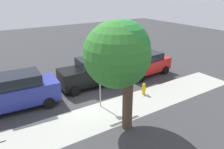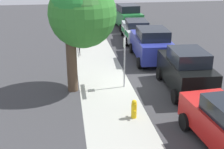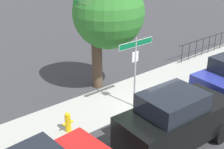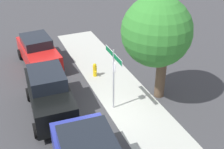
{
  "view_description": "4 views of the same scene",
  "coord_description": "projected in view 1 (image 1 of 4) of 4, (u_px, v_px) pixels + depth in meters",
  "views": [
    {
      "loc": [
        5.07,
        10.08,
        6.34
      ],
      "look_at": [
        -1.61,
        -0.17,
        1.54
      ],
      "focal_mm": 34.88,
      "sensor_mm": 36.0,
      "label": 1
    },
    {
      "loc": [
        -13.85,
        3.03,
        5.88
      ],
      "look_at": [
        -1.23,
        1.13,
        0.99
      ],
      "focal_mm": 48.17,
      "sensor_mm": 36.0,
      "label": 2
    },
    {
      "loc": [
        -8.05,
        -7.41,
        6.31
      ],
      "look_at": [
        -0.94,
        1.25,
        1.31
      ],
      "focal_mm": 47.24,
      "sensor_mm": 36.0,
      "label": 3
    },
    {
      "loc": [
        9.56,
        -3.9,
        8.22
      ],
      "look_at": [
        -0.87,
        0.51,
        1.56
      ],
      "focal_mm": 45.8,
      "sensor_mm": 36.0,
      "label": 4
    }
  ],
  "objects": [
    {
      "name": "ground_plane",
      "position": [
        91.0,
        105.0,
        12.75
      ],
      "size": [
        60.0,
        60.0,
        0.0
      ],
      "primitive_type": "plane",
      "color": "#38383A"
    },
    {
      "name": "sidewalk_strip",
      "position": [
        67.0,
        127.0,
        10.72
      ],
      "size": [
        24.0,
        2.6,
        0.0
      ],
      "primitive_type": "cube",
      "color": "#A7A99F",
      "rests_on": "ground_plane"
    },
    {
      "name": "street_sign",
      "position": [
        100.0,
        71.0,
        11.86
      ],
      "size": [
        1.75,
        0.07,
        3.03
      ],
      "color": "#9EA0A5",
      "rests_on": "ground_plane"
    },
    {
      "name": "shade_tree",
      "position": [
        119.0,
        52.0,
        9.69
      ],
      "size": [
        3.1,
        3.1,
        5.18
      ],
      "color": "#4B3A2A",
      "rests_on": "ground_plane"
    },
    {
      "name": "car_red",
      "position": [
        146.0,
        64.0,
        17.07
      ],
      "size": [
        4.13,
        2.17,
        1.75
      ],
      "rotation": [
        0.0,
        0.0,
        0.07
      ],
      "color": "red",
      "rests_on": "ground_plane"
    },
    {
      "name": "car_black",
      "position": [
        90.0,
        73.0,
        14.87
      ],
      "size": [
        4.18,
        2.08,
        2.05
      ],
      "rotation": [
        0.0,
        0.0,
        -0.05
      ],
      "color": "black",
      "rests_on": "ground_plane"
    },
    {
      "name": "car_blue",
      "position": [
        17.0,
        91.0,
        12.18
      ],
      "size": [
        4.71,
        2.4,
        2.02
      ],
      "rotation": [
        0.0,
        0.0,
        -0.06
      ],
      "color": "navy",
      "rests_on": "ground_plane"
    },
    {
      "name": "fire_hydrant",
      "position": [
        144.0,
        89.0,
        13.95
      ],
      "size": [
        0.42,
        0.22,
        0.78
      ],
      "color": "yellow",
      "rests_on": "ground_plane"
    }
  ]
}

